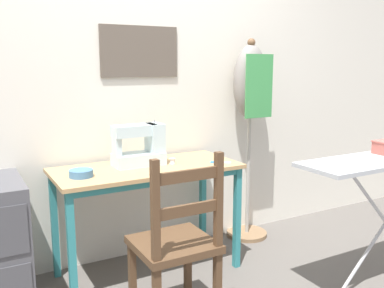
# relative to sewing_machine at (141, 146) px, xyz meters

# --- Properties ---
(wall_back) EXTENTS (10.00, 0.07, 2.55)m
(wall_back) POSITION_rel_sewing_machine_xyz_m (0.02, 0.28, 0.44)
(wall_back) COLOR silver
(wall_back) RESTS_ON ground_plane
(sewing_table) EXTENTS (1.17, 0.53, 0.71)m
(sewing_table) POSITION_rel_sewing_machine_xyz_m (0.02, -0.07, -0.21)
(sewing_table) COLOR tan
(sewing_table) RESTS_ON ground_plane
(sewing_machine) EXTENTS (0.34, 0.17, 0.29)m
(sewing_machine) POSITION_rel_sewing_machine_xyz_m (0.00, 0.00, 0.00)
(sewing_machine) COLOR silver
(sewing_machine) RESTS_ON sewing_table
(fabric_bowl) EXTENTS (0.14, 0.14, 0.04)m
(fabric_bowl) POSITION_rel_sewing_machine_xyz_m (-0.42, -0.11, -0.10)
(fabric_bowl) COLOR teal
(fabric_bowl) RESTS_ON sewing_table
(scissors) EXTENTS (0.13, 0.11, 0.01)m
(scissors) POSITION_rel_sewing_machine_xyz_m (0.46, -0.18, -0.12)
(scissors) COLOR silver
(scissors) RESTS_ON sewing_table
(thread_spool_near_machine) EXTENTS (0.04, 0.04, 0.04)m
(thread_spool_near_machine) POSITION_rel_sewing_machine_xyz_m (0.19, -0.07, -0.11)
(thread_spool_near_machine) COLOR silver
(thread_spool_near_machine) RESTS_ON sewing_table
(wooden_chair) EXTENTS (0.40, 0.38, 0.93)m
(wooden_chair) POSITION_rel_sewing_machine_xyz_m (-0.09, -0.66, -0.40)
(wooden_chair) COLOR #513823
(wooden_chair) RESTS_ON ground_plane
(dress_form) EXTENTS (0.32, 0.32, 1.54)m
(dress_form) POSITION_rel_sewing_machine_xyz_m (0.94, 0.12, 0.27)
(dress_form) COLOR #846647
(dress_form) RESTS_ON ground_plane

